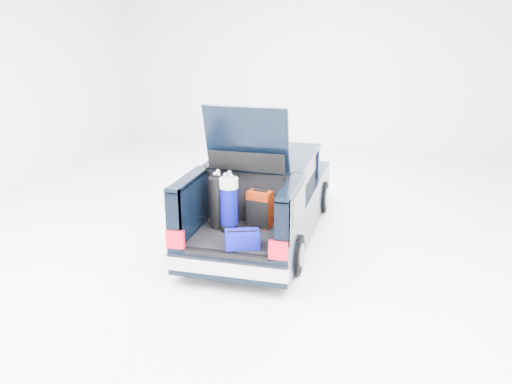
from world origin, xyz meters
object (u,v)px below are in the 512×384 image
(black_golf_bag, at_px, (218,202))
(car, at_px, (265,197))
(blue_duffel, at_px, (242,239))
(red_suitcase, at_px, (260,209))
(blue_golf_bag, at_px, (229,204))

(black_golf_bag, bearing_deg, car, 82.72)
(black_golf_bag, distance_m, blue_duffel, 0.89)
(car, relative_size, black_golf_bag, 5.16)
(black_golf_bag, bearing_deg, blue_duffel, -39.08)
(black_golf_bag, bearing_deg, red_suitcase, 26.18)
(car, height_order, blue_golf_bag, car)
(blue_duffel, bearing_deg, red_suitcase, 66.35)
(red_suitcase, height_order, blue_duffel, red_suitcase)
(car, distance_m, blue_golf_bag, 1.51)
(car, xyz_separation_m, blue_golf_bag, (-0.19, -1.46, 0.35))
(car, relative_size, red_suitcase, 7.76)
(black_golf_bag, bearing_deg, blue_golf_bag, -11.24)
(red_suitcase, distance_m, blue_duffel, 0.83)
(red_suitcase, xyz_separation_m, black_golf_bag, (-0.61, -0.19, 0.13))
(car, xyz_separation_m, blue_duffel, (0.17, -2.01, 0.04))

